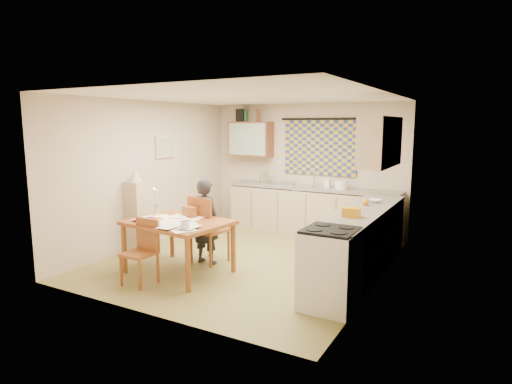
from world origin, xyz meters
The scene contains 44 objects.
floor centered at (0.00, 0.00, -0.01)m, with size 4.00×4.50×0.02m, color olive.
ceiling centered at (0.00, 0.00, 2.51)m, with size 4.00×4.50×0.02m, color white.
wall_back centered at (0.00, 2.26, 1.25)m, with size 4.00×0.02×2.50m, color beige.
wall_front centered at (0.00, -2.26, 1.25)m, with size 4.00×0.02×2.50m, color beige.
wall_left centered at (-2.01, 0.00, 1.25)m, with size 0.02×4.50×2.50m, color beige.
wall_right centered at (2.01, 0.00, 1.25)m, with size 0.02×4.50×2.50m, color beige.
window_blind centered at (0.30, 2.22, 1.65)m, with size 1.45×0.03×1.05m, color navy.
curtain_rod centered at (0.30, 2.20, 2.20)m, with size 0.04×0.04×1.60m, color black.
wall_cabinet centered at (-1.15, 2.08, 1.80)m, with size 0.90×0.34×0.70m, color brown.
wall_cabinet_glass centered at (-1.15, 1.91, 1.80)m, with size 0.84×0.02×0.64m, color #99B2A5.
upper_cabinet_right centered at (1.83, 0.55, 1.85)m, with size 0.34×1.30×0.70m, color tan.
framed_print centered at (-1.97, 0.40, 1.70)m, with size 0.04×0.50×0.40m, color beige.
print_canvas centered at (-1.95, 0.40, 1.70)m, with size 0.01×0.42×0.32m, color beige.
counter_back centered at (0.26, 1.95, 0.45)m, with size 3.30×0.62×0.92m.
counter_right centered at (1.70, 0.19, 0.45)m, with size 0.62×2.95×0.92m.
stove centered at (1.70, -1.10, 0.47)m, with size 0.60×0.60×0.93m.
sink centered at (0.19, 1.95, 0.88)m, with size 0.55×0.45×0.10m, color silver.
tap centered at (0.22, 2.13, 1.06)m, with size 0.03×0.03×0.28m, color silver.
dish_rack centered at (-0.31, 1.95, 0.95)m, with size 0.35×0.30×0.06m, color silver.
kettle centered at (-0.77, 1.95, 1.04)m, with size 0.18×0.18×0.24m, color silver.
mixing_bowl centered at (0.84, 1.95, 1.00)m, with size 0.24×0.24×0.16m, color white.
soap_bottle centered at (0.55, 2.00, 1.03)m, with size 0.10×0.10×0.21m, color white.
bowl centered at (1.70, 0.87, 0.94)m, with size 0.21×0.21×0.05m, color white.
orange_bag centered at (1.70, -0.31, 0.98)m, with size 0.22×0.16×0.12m, color orange.
fruit_orange centered at (1.65, 0.58, 0.97)m, with size 0.10×0.10×0.10m, color orange.
speaker centered at (-1.38, 2.08, 2.28)m, with size 0.16×0.20×0.26m, color black.
bottle_green centered at (-1.28, 2.08, 2.28)m, with size 0.07×0.07×0.26m, color #195926.
bottle_brown centered at (-0.99, 2.08, 2.28)m, with size 0.07×0.07×0.26m, color brown.
dining_table centered at (-0.58, -0.99, 0.38)m, with size 1.47×1.18×0.75m.
chair_far centered at (-0.46, -0.42, 0.32)m, with size 0.53×0.53×1.04m.
chair_near centered at (-0.73, -1.59, 0.27)m, with size 0.39×0.39×0.86m.
person centered at (-0.48, -0.47, 0.65)m, with size 0.49×0.34×1.30m, color black.
shelf_stand centered at (-1.84, -0.51, 0.59)m, with size 0.32×0.30×1.17m, color tan.
lampshade centered at (-1.84, -0.51, 1.28)m, with size 0.20×0.20×0.22m, color beige.
letter_rack centered at (-0.57, -0.74, 0.83)m, with size 0.22×0.10×0.16m, color brown.
mug centered at (-0.15, -1.36, 0.80)m, with size 0.13×0.13×0.10m, color white.
magazine centered at (-1.07, -1.19, 0.76)m, with size 0.29×0.34×0.03m, color maroon.
book centered at (-0.96, -1.07, 0.76)m, with size 0.26×0.28×0.02m, color orange.
orange_box centered at (-0.91, -1.28, 0.77)m, with size 0.12×0.08×0.04m, color orange.
eyeglasses centered at (-0.46, -1.29, 0.76)m, with size 0.13×0.04×0.02m, color black.
candle_holder centered at (-1.06, -0.90, 0.84)m, with size 0.06×0.06×0.18m, color silver.
candle centered at (-1.05, -0.89, 1.04)m, with size 0.02×0.02×0.22m, color white.
candle_flame centered at (-1.08, -0.91, 1.16)m, with size 0.02×0.02×0.02m, color #FFCC66.
papers centered at (-0.58, -1.09, 0.77)m, with size 1.20×0.98×0.03m.
Camera 1 is at (3.24, -5.59, 2.09)m, focal length 30.00 mm.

